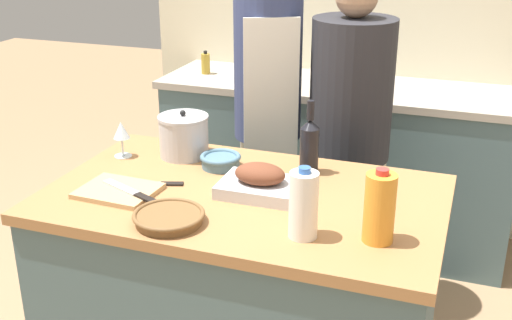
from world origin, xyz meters
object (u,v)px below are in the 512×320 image
object	(u,v)px
cutting_board	(118,191)
stock_pot	(184,136)
knife_chef	(133,192)
person_cook_guest	(349,135)
wine_bottle_green	(309,145)
roasting_pan	(260,182)
wicker_basket	(169,217)
juice_jug	(380,208)
knife_paring	(155,184)
person_cook_aproned	(268,109)
milk_jug	(303,205)
wine_glass_left	(379,180)
wine_glass_right	(121,132)
condiment_bottle_short	(206,63)
condiment_bottle_tall	(354,73)
mixing_bowl	(221,160)

from	to	relation	value
cutting_board	stock_pot	xyz separation A→B (m)	(0.06, 0.42, 0.08)
knife_chef	person_cook_guest	world-z (taller)	person_cook_guest
cutting_board	wine_bottle_green	size ratio (longest dim) A/B	0.97
cutting_board	person_cook_guest	distance (m)	1.18
roasting_pan	wine_bottle_green	size ratio (longest dim) A/B	0.99
wine_bottle_green	wicker_basket	bearing A→B (deg)	-118.88
wine_bottle_green	person_cook_guest	size ratio (longest dim) A/B	0.18
juice_jug	roasting_pan	bearing A→B (deg)	155.73
wine_bottle_green	knife_paring	bearing A→B (deg)	-148.30
person_cook_guest	knife_chef	bearing A→B (deg)	-101.16
stock_pot	person_cook_guest	world-z (taller)	person_cook_guest
roasting_pan	person_cook_aproned	world-z (taller)	person_cook_aproned
knife_chef	juice_jug	bearing A→B (deg)	-1.39
milk_jug	wine_glass_left	xyz separation A→B (m)	(0.18, 0.27, -0.00)
milk_jug	person_cook_aproned	xyz separation A→B (m)	(-0.48, 1.07, -0.06)
wine_glass_right	knife_paring	size ratio (longest dim) A/B	0.68
knife_paring	condiment_bottle_short	bearing A→B (deg)	107.16
roasting_pan	juice_jug	distance (m)	0.50
juice_jug	condiment_bottle_tall	world-z (taller)	juice_jug
stock_pot	wine_glass_right	xyz separation A→B (m)	(-0.23, -0.09, 0.02)
cutting_board	condiment_bottle_short	bearing A→B (deg)	103.12
wicker_basket	knife_paring	size ratio (longest dim) A/B	1.07
roasting_pan	wine_glass_left	bearing A→B (deg)	2.89
wine_glass_left	condiment_bottle_short	world-z (taller)	condiment_bottle_short
cutting_board	mixing_bowl	distance (m)	0.43
wine_glass_left	condiment_bottle_tall	world-z (taller)	condiment_bottle_tall
stock_pot	condiment_bottle_tall	xyz separation A→B (m)	(0.44, 1.25, 0.00)
milk_jug	knife_chef	distance (m)	0.65
person_cook_guest	condiment_bottle_tall	bearing A→B (deg)	117.72
milk_jug	wine_glass_left	size ratio (longest dim) A/B	1.57
wine_bottle_green	condiment_bottle_tall	distance (m)	1.26
knife_paring	condiment_bottle_short	xyz separation A→B (m)	(-0.47, 1.51, 0.08)
knife_paring	condiment_bottle_tall	distance (m)	1.61
wine_glass_right	condiment_bottle_short	bearing A→B (deg)	99.07
juice_jug	wine_glass_right	xyz separation A→B (m)	(-1.10, 0.36, -0.01)
wicker_basket	mixing_bowl	xyz separation A→B (m)	(-0.03, 0.50, 0.01)
mixing_bowl	juice_jug	size ratio (longest dim) A/B	0.68
knife_chef	wine_glass_left	bearing A→B (deg)	13.94
wine_bottle_green	condiment_bottle_short	xyz separation A→B (m)	(-0.96, 1.21, -0.03)
milk_jug	cutting_board	bearing A→B (deg)	172.96
mixing_bowl	wine_glass_left	world-z (taller)	wine_glass_left
roasting_pan	condiment_bottle_tall	world-z (taller)	condiment_bottle_tall
juice_jug	knife_chef	world-z (taller)	juice_jug
cutting_board	juice_jug	distance (m)	0.93
mixing_bowl	wine_bottle_green	distance (m)	0.35
mixing_bowl	wine_bottle_green	world-z (taller)	wine_bottle_green
milk_jug	wine_bottle_green	xyz separation A→B (m)	(-0.12, 0.50, 0.00)
roasting_pan	wine_glass_left	world-z (taller)	wine_glass_left
juice_jug	wine_glass_left	xyz separation A→B (m)	(-0.04, 0.22, -0.01)
person_cook_guest	juice_jug	bearing A→B (deg)	-56.34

